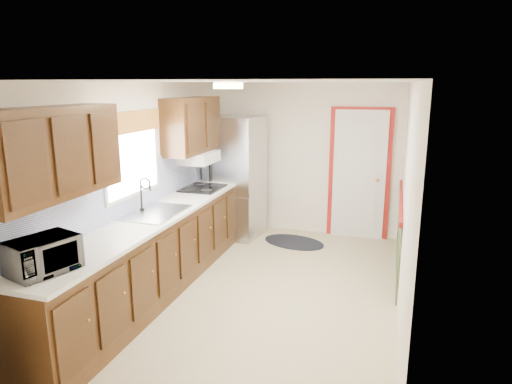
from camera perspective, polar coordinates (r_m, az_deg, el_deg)
The scene contains 8 objects.
room_shell at distance 4.98m, azimuth 0.73°, elevation -0.30°, with size 3.20×5.20×2.52m.
kitchen_run at distance 5.31m, azimuth -13.13°, elevation -4.16°, with size 0.63×4.00×2.20m.
back_wall_trim at distance 7.02m, azimuth 13.72°, elevation 0.75°, with size 1.12×2.30×2.08m.
ceiling_fixture at distance 4.75m, azimuth -3.50°, elevation 13.13°, with size 0.30×0.30×0.06m, color #FFD88C.
microwave at distance 3.93m, azimuth -25.14°, elevation -6.77°, with size 0.50×0.28×0.34m, color white.
refrigerator at distance 7.19m, azimuth -2.60°, elevation 1.90°, with size 0.85×0.82×1.90m.
rug at distance 7.08m, azimuth 4.77°, elevation -6.25°, with size 0.97×0.62×0.01m, color black.
cooktop at distance 6.45m, azimuth -6.67°, elevation 0.49°, with size 0.51×0.62×0.02m, color black.
Camera 1 is at (1.37, -4.64, 2.38)m, focal length 32.00 mm.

